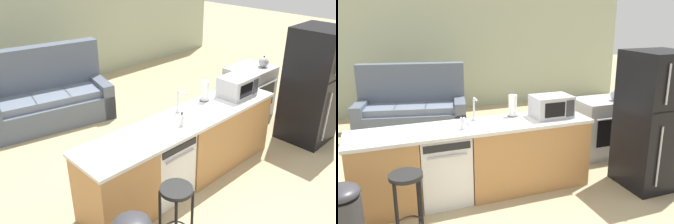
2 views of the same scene
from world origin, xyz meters
TOP-DOWN VIEW (x-y plane):
  - ground_plane at (0.00, 0.00)m, footprint 24.00×24.00m
  - wall_back at (0.30, 4.20)m, footprint 10.00×0.06m
  - kitchen_counter at (0.24, 0.00)m, footprint 2.94×0.66m
  - dishwasher at (-0.25, -0.00)m, footprint 0.58×0.61m
  - stove_range at (2.35, 0.55)m, footprint 0.76×0.68m
  - refrigerator at (2.35, -0.55)m, footprint 0.72×0.73m
  - microwave at (1.18, -0.00)m, footprint 0.50×0.37m
  - sink_faucet at (0.20, 0.17)m, footprint 0.07×0.18m
  - paper_towel_roll at (0.72, 0.20)m, footprint 0.14×0.14m
  - soap_bottle at (-0.02, -0.10)m, footprint 0.06×0.06m
  - kettle at (2.52, 0.42)m, footprint 0.21×0.17m
  - bar_stool at (-0.74, -0.73)m, footprint 0.32×0.32m
  - couch at (-0.28, 2.83)m, footprint 2.15×1.31m

SIDE VIEW (x-z plane):
  - ground_plane at x=0.00m, z-range 0.00..0.00m
  - couch at x=-0.28m, z-range -0.24..1.03m
  - kitchen_counter at x=0.24m, z-range -0.03..0.87m
  - dishwasher at x=-0.25m, z-range 0.00..0.84m
  - stove_range at x=2.35m, z-range 0.00..0.90m
  - bar_stool at x=-0.74m, z-range 0.17..0.91m
  - refrigerator at x=2.35m, z-range 0.00..1.76m
  - soap_bottle at x=-0.02m, z-range 0.88..1.06m
  - kettle at x=2.52m, z-range 0.89..1.08m
  - sink_faucet at x=0.20m, z-range 0.88..1.18m
  - paper_towel_roll at x=0.72m, z-range 0.90..1.18m
  - microwave at x=1.18m, z-range 0.90..1.18m
  - wall_back at x=0.30m, z-range 0.00..2.60m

